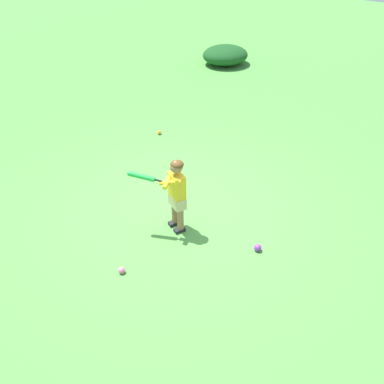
{
  "coord_description": "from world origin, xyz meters",
  "views": [
    {
      "loc": [
        3.27,
        -3.39,
        3.56
      ],
      "look_at": [
        0.3,
        -0.04,
        0.45
      ],
      "focal_mm": 36.74,
      "sensor_mm": 36.0,
      "label": 1
    }
  ],
  "objects": [
    {
      "name": "child_batter",
      "position": [
        0.28,
        -0.36,
        0.65
      ],
      "size": [
        0.67,
        0.53,
        1.08
      ],
      "color": "#232328",
      "rests_on": "ground"
    },
    {
      "name": "shrub_left_background",
      "position": [
        -3.84,
        6.12,
        0.27
      ],
      "size": [
        1.28,
        1.4,
        0.53
      ],
      "primitive_type": "ellipsoid",
      "color": "#194C1E",
      "rests_on": "ground"
    },
    {
      "name": "ground_plane",
      "position": [
        0.0,
        0.0,
        0.0
      ],
      "size": [
        40.0,
        40.0,
        0.0
      ],
      "primitive_type": "plane",
      "color": "#519942"
    },
    {
      "name": "play_ball_by_bucket",
      "position": [
        -1.97,
        1.53,
        0.04
      ],
      "size": [
        0.08,
        0.08,
        0.08
      ],
      "primitive_type": "sphere",
      "color": "orange",
      "rests_on": "ground"
    },
    {
      "name": "play_ball_far_left",
      "position": [
        0.38,
        -1.43,
        0.04
      ],
      "size": [
        0.08,
        0.08,
        0.08
      ],
      "primitive_type": "sphere",
      "color": "pink",
      "rests_on": "ground"
    },
    {
      "name": "play_ball_far_right",
      "position": [
        1.4,
        0.01,
        0.05
      ],
      "size": [
        0.1,
        0.1,
        0.1
      ],
      "primitive_type": "sphere",
      "color": "purple",
      "rests_on": "ground"
    }
  ]
}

